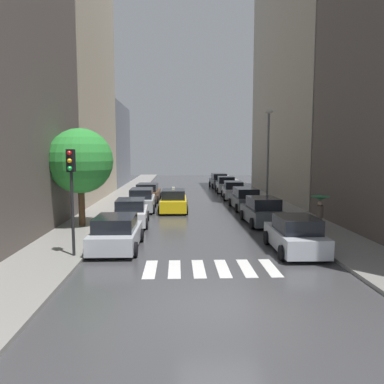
{
  "coord_description": "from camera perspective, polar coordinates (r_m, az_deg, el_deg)",
  "views": [
    {
      "loc": [
        -1.23,
        -10.15,
        4.34
      ],
      "look_at": [
        -0.11,
        18.28,
        1.3
      ],
      "focal_mm": 35.07,
      "sensor_mm": 36.0,
      "label": 1
    }
  ],
  "objects": [
    {
      "name": "building_left_mid",
      "position": [
        36.41,
        -18.6,
        16.9
      ],
      "size": [
        6.0,
        15.49,
        22.71
      ],
      "primitive_type": "cube",
      "color": "#B2A38C",
      "rests_on": "ground"
    },
    {
      "name": "parked_car_left_nearest",
      "position": [
        17.15,
        -11.46,
        -6.2
      ],
      "size": [
        2.16,
        4.08,
        1.53
      ],
      "rotation": [
        0.0,
        0.0,
        1.57
      ],
      "color": "#B2B7BF",
      "rests_on": "ground"
    },
    {
      "name": "lamp_post_right",
      "position": [
        28.71,
        11.47,
        5.96
      ],
      "size": [
        0.6,
        0.28,
        7.29
      ],
      "color": "#595B60",
      "rests_on": "sidewalk_right"
    },
    {
      "name": "ground_plane",
      "position": [
        34.45,
        -0.19,
        -1.17
      ],
      "size": [
        28.0,
        72.0,
        0.04
      ],
      "primitive_type": "cube",
      "color": "#3B3B3E"
    },
    {
      "name": "building_right_mid",
      "position": [
        38.7,
        17.0,
        17.16
      ],
      "size": [
        6.0,
        20.55,
        23.87
      ],
      "primitive_type": "cube",
      "color": "#9E9384",
      "rests_on": "ground"
    },
    {
      "name": "parked_car_right_third",
      "position": [
        28.8,
        8.08,
        -1.08
      ],
      "size": [
        2.02,
        4.81,
        1.64
      ],
      "rotation": [
        0.0,
        0.0,
        1.58
      ],
      "color": "#474C51",
      "rests_on": "ground"
    },
    {
      "name": "parked_car_left_second",
      "position": [
        22.57,
        -9.27,
        -3.15
      ],
      "size": [
        2.22,
        4.09,
        1.58
      ],
      "rotation": [
        0.0,
        0.0,
        1.62
      ],
      "color": "silver",
      "rests_on": "ground"
    },
    {
      "name": "building_left_far",
      "position": [
        49.4,
        -13.76,
        6.83
      ],
      "size": [
        6.0,
        12.16,
        10.24
      ],
      "primitive_type": "cube",
      "color": "slate",
      "rests_on": "ground"
    },
    {
      "name": "sidewalk_right",
      "position": [
        35.28,
        10.43,
        -0.94
      ],
      "size": [
        3.0,
        72.0,
        0.15
      ],
      "primitive_type": "cube",
      "color": "gray",
      "rests_on": "ground"
    },
    {
      "name": "parked_car_right_fifth",
      "position": [
        40.48,
        5.17,
        1.07
      ],
      "size": [
        2.2,
        4.23,
        1.73
      ],
      "rotation": [
        0.0,
        0.0,
        1.53
      ],
      "color": "#B2B7BF",
      "rests_on": "ground"
    },
    {
      "name": "sidewalk_left",
      "position": [
        34.82,
        -10.94,
        -1.05
      ],
      "size": [
        3.0,
        72.0,
        0.15
      ],
      "primitive_type": "cube",
      "color": "gray",
      "rests_on": "ground"
    },
    {
      "name": "parked_car_right_sixth",
      "position": [
        46.18,
        4.1,
        1.69
      ],
      "size": [
        2.19,
        4.53,
        1.72
      ],
      "rotation": [
        0.0,
        0.0,
        1.61
      ],
      "color": "#474C51",
      "rests_on": "ground"
    },
    {
      "name": "parked_car_right_nearest",
      "position": [
        16.95,
        15.43,
        -6.36
      ],
      "size": [
        2.06,
        4.1,
        1.59
      ],
      "rotation": [
        0.0,
        0.0,
        1.56
      ],
      "color": "#B2B7BF",
      "rests_on": "ground"
    },
    {
      "name": "crosswalk_stripes",
      "position": [
        14.31,
        2.85,
        -11.54
      ],
      "size": [
        4.95,
        2.2,
        0.01
      ],
      "color": "silver",
      "rests_on": "ground"
    },
    {
      "name": "traffic_light_left_corner",
      "position": [
        15.66,
        -17.89,
        1.95
      ],
      "size": [
        0.3,
        0.42,
        4.3
      ],
      "color": "black",
      "rests_on": "sidewalk_left"
    },
    {
      "name": "parked_car_right_second",
      "position": [
        22.95,
        10.66,
        -2.95
      ],
      "size": [
        2.17,
        4.27,
        1.65
      ],
      "rotation": [
        0.0,
        0.0,
        1.61
      ],
      "color": "#474C51",
      "rests_on": "ground"
    },
    {
      "name": "pedestrian_foreground",
      "position": [
        20.97,
        18.88,
        -1.95
      ],
      "size": [
        1.02,
        1.02,
        1.86
      ],
      "rotation": [
        0.0,
        0.0,
        0.74
      ],
      "color": "brown",
      "rests_on": "sidewalk_right"
    },
    {
      "name": "parked_car_right_fourth",
      "position": [
        35.18,
        6.28,
        0.23
      ],
      "size": [
        2.2,
        4.43,
        1.63
      ],
      "rotation": [
        0.0,
        0.0,
        1.52
      ],
      "color": "#B2B7BF",
      "rests_on": "ground"
    },
    {
      "name": "parked_car_left_fourth",
      "position": [
        33.26,
        -6.75,
        -0.14
      ],
      "size": [
        2.26,
        4.49,
        1.59
      ],
      "rotation": [
        0.0,
        0.0,
        1.53
      ],
      "color": "brown",
      "rests_on": "ground"
    },
    {
      "name": "parked_car_left_third",
      "position": [
        28.09,
        -7.64,
        -1.24
      ],
      "size": [
        2.1,
        4.65,
        1.66
      ],
      "rotation": [
        0.0,
        0.0,
        1.59
      ],
      "color": "#B2B7BF",
      "rests_on": "ground"
    },
    {
      "name": "street_tree_left",
      "position": [
        22.07,
        -16.62,
        4.52
      ],
      "size": [
        3.66,
        3.66,
        5.53
      ],
      "color": "#513823",
      "rests_on": "sidewalk_left"
    },
    {
      "name": "taxi_midroad",
      "position": [
        27.42,
        -2.83,
        -1.4
      ],
      "size": [
        2.09,
        4.4,
        1.81
      ],
      "rotation": [
        0.0,
        0.0,
        1.56
      ],
      "color": "yellow",
      "rests_on": "ground"
    }
  ]
}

